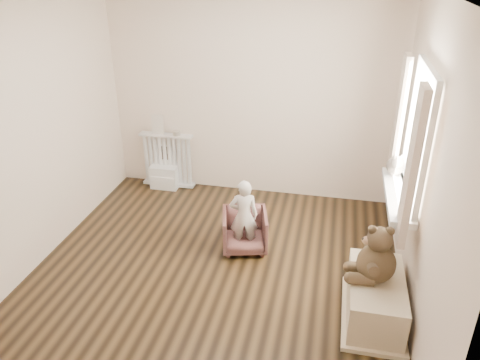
% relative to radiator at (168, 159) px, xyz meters
% --- Properties ---
extents(floor, '(3.60, 3.60, 0.01)m').
position_rel_radiator_xyz_m(floor, '(1.11, -1.68, -0.39)').
color(floor, black).
rests_on(floor, ground).
extents(back_wall, '(3.60, 0.02, 2.60)m').
position_rel_radiator_xyz_m(back_wall, '(1.11, 0.12, 0.91)').
color(back_wall, '#EFE8CB').
rests_on(back_wall, ground).
extents(front_wall, '(3.60, 0.02, 2.60)m').
position_rel_radiator_xyz_m(front_wall, '(1.11, -3.48, 0.91)').
color(front_wall, '#EFE8CB').
rests_on(front_wall, ground).
extents(left_wall, '(0.02, 3.60, 2.60)m').
position_rel_radiator_xyz_m(left_wall, '(-0.69, -1.68, 0.91)').
color(left_wall, '#EFE8CB').
rests_on(left_wall, ground).
extents(right_wall, '(0.02, 3.60, 2.60)m').
position_rel_radiator_xyz_m(right_wall, '(2.91, -1.68, 0.91)').
color(right_wall, '#EFE8CB').
rests_on(right_wall, ground).
extents(window, '(0.03, 0.90, 1.10)m').
position_rel_radiator_xyz_m(window, '(2.87, -1.38, 1.06)').
color(window, white).
rests_on(window, right_wall).
extents(window_sill, '(0.22, 1.10, 0.06)m').
position_rel_radiator_xyz_m(window_sill, '(2.78, -1.38, 0.48)').
color(window_sill, silver).
rests_on(window_sill, right_wall).
extents(curtain_left, '(0.06, 0.26, 1.30)m').
position_rel_radiator_xyz_m(curtain_left, '(2.76, -1.95, 1.00)').
color(curtain_left, beige).
rests_on(curtain_left, right_wall).
extents(curtain_right, '(0.06, 0.26, 1.30)m').
position_rel_radiator_xyz_m(curtain_right, '(2.76, -0.81, 1.00)').
color(curtain_right, beige).
rests_on(curtain_right, right_wall).
extents(radiator, '(0.71, 0.13, 0.75)m').
position_rel_radiator_xyz_m(radiator, '(0.00, 0.00, 0.00)').
color(radiator, silver).
rests_on(radiator, floor).
extents(paper_doll, '(0.16, 0.01, 0.27)m').
position_rel_radiator_xyz_m(paper_doll, '(-0.10, 0.00, 0.49)').
color(paper_doll, beige).
rests_on(paper_doll, radiator).
extents(tin_a, '(0.10, 0.10, 0.06)m').
position_rel_radiator_xyz_m(tin_a, '(0.15, 0.00, 0.39)').
color(tin_a, '#A59E8C').
rests_on(tin_a, radiator).
extents(toy_vanity, '(0.37, 0.26, 0.57)m').
position_rel_radiator_xyz_m(toy_vanity, '(-0.03, -0.03, -0.11)').
color(toy_vanity, silver).
rests_on(toy_vanity, floor).
extents(armchair, '(0.56, 0.57, 0.43)m').
position_rel_radiator_xyz_m(armchair, '(1.31, -1.26, -0.17)').
color(armchair, brown).
rests_on(armchair, floor).
extents(child, '(0.33, 0.26, 0.81)m').
position_rel_radiator_xyz_m(child, '(1.31, -1.31, 0.04)').
color(child, beige).
rests_on(child, armchair).
extents(toy_bench, '(0.46, 0.86, 0.41)m').
position_rel_radiator_xyz_m(toy_bench, '(2.63, -2.06, -0.19)').
color(toy_bench, beige).
rests_on(toy_bench, floor).
extents(teddy_bear, '(0.43, 0.35, 0.51)m').
position_rel_radiator_xyz_m(teddy_bear, '(2.59, -2.07, 0.28)').
color(teddy_bear, '#332516').
rests_on(teddy_bear, toy_bench).
extents(plush_cat, '(0.19, 0.29, 0.24)m').
position_rel_radiator_xyz_m(plush_cat, '(2.77, -0.98, 0.61)').
color(plush_cat, '#6A6058').
rests_on(plush_cat, window_sill).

